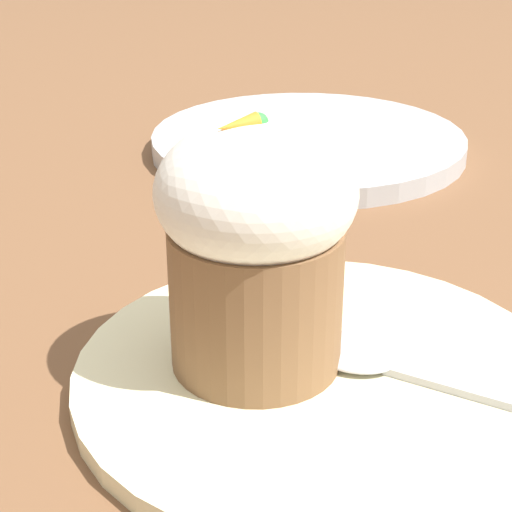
{
  "coord_description": "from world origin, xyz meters",
  "views": [
    {
      "loc": [
        0.18,
        0.29,
        0.23
      ],
      "look_at": [
        0.02,
        -0.02,
        0.07
      ],
      "focal_mm": 60.0,
      "sensor_mm": 36.0,
      "label": 1
    }
  ],
  "objects": [
    {
      "name": "side_plate",
      "position": [
        -0.17,
        -0.3,
        0.01
      ],
      "size": [
        0.26,
        0.26,
        0.02
      ],
      "color": "#B2B7BC",
      "rests_on": "ground_plane"
    },
    {
      "name": "carrot_cake",
      "position": [
        0.02,
        -0.02,
        0.07
      ],
      "size": [
        0.09,
        0.09,
        0.12
      ],
      "color": "brown",
      "rests_on": "dessert_plate"
    },
    {
      "name": "spoon",
      "position": [
        -0.02,
        0.01,
        0.01
      ],
      "size": [
        0.08,
        0.1,
        0.01
      ],
      "color": "#B7B7BC",
      "rests_on": "dessert_plate"
    },
    {
      "name": "ground_plane",
      "position": [
        0.0,
        0.0,
        0.0
      ],
      "size": [
        4.0,
        4.0,
        0.0
      ],
      "primitive_type": "plane",
      "color": "brown"
    },
    {
      "name": "dessert_plate",
      "position": [
        0.0,
        0.0,
        0.01
      ],
      "size": [
        0.23,
        0.23,
        0.01
      ],
      "color": "beige",
      "rests_on": "ground_plane"
    }
  ]
}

